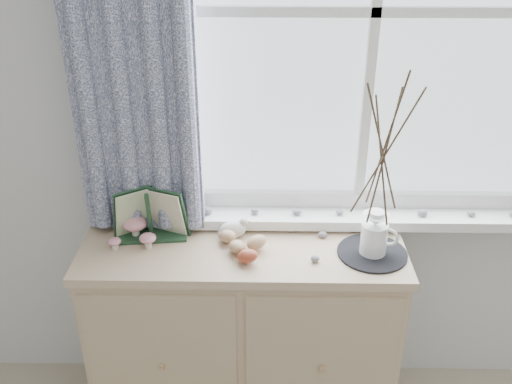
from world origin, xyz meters
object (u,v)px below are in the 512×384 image
botanical_book (148,217)px  twig_pitcher (384,150)px  toadstool_cluster (136,230)px  sideboard (244,334)px

botanical_book → twig_pitcher: twig_pitcher is taller
botanical_book → toadstool_cluster: botanical_book is taller
sideboard → twig_pitcher: size_ratio=1.67×
sideboard → toadstool_cluster: (-0.40, 0.03, 0.47)m
botanical_book → toadstool_cluster: size_ratio=1.73×
sideboard → botanical_book: size_ratio=3.98×
toadstool_cluster → twig_pitcher: size_ratio=0.24×
toadstool_cluster → twig_pitcher: twig_pitcher is taller
toadstool_cluster → twig_pitcher: bearing=-4.8°
sideboard → botanical_book: bearing=175.7°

